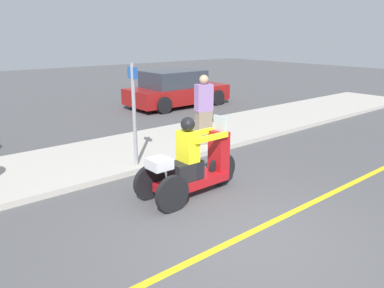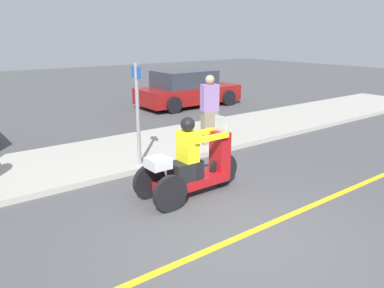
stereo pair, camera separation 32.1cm
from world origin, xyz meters
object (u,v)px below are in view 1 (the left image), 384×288
at_px(folding_chair_set_back, 208,117).
at_px(street_sign, 134,111).
at_px(parked_car_lot_right, 176,89).
at_px(motorcycle_trike, 192,167).
at_px(spectator_end_of_line, 204,111).

distance_m(folding_chair_set_back, street_sign, 3.17).
height_order(folding_chair_set_back, parked_car_lot_right, parked_car_lot_right).
height_order(motorcycle_trike, spectator_end_of_line, spectator_end_of_line).
relative_size(folding_chair_set_back, parked_car_lot_right, 0.19).
height_order(parked_car_lot_right, street_sign, street_sign).
height_order(motorcycle_trike, parked_car_lot_right, motorcycle_trike).
height_order(spectator_end_of_line, street_sign, street_sign).
distance_m(folding_chair_set_back, parked_car_lot_right, 5.14).
relative_size(spectator_end_of_line, parked_car_lot_right, 0.42).
relative_size(motorcycle_trike, spectator_end_of_line, 1.19).
bearing_deg(folding_chair_set_back, motorcycle_trike, -136.39).
bearing_deg(motorcycle_trike, parked_car_lot_right, 54.37).
relative_size(motorcycle_trike, parked_car_lot_right, 0.50).
xyz_separation_m(spectator_end_of_line, folding_chair_set_back, (0.71, 0.62, -0.36)).
distance_m(spectator_end_of_line, parked_car_lot_right, 6.04).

